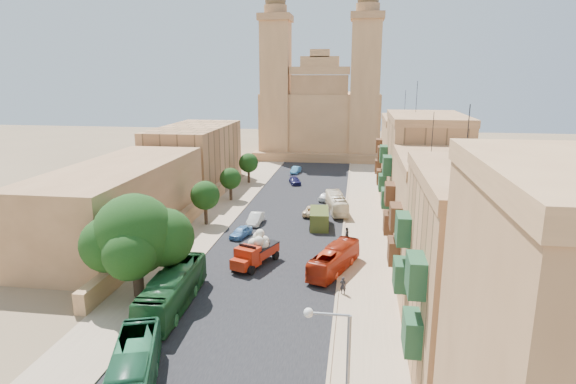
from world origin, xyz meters
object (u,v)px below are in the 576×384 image
(street_tree_d, at_px, (249,163))
(bus_red_east, at_px, (334,259))
(street_tree_c, at_px, (230,179))
(car_dkblue, at_px, (295,181))
(red_truck, at_px, (255,250))
(pedestrian_a, at_px, (343,286))
(car_blue_b, at_px, (296,170))
(bus_cream_east, at_px, (337,203))
(car_blue_a, at_px, (241,232))
(ficus_tree, at_px, (136,237))
(olive_pickup, at_px, (319,219))
(church, at_px, (321,114))
(street_tree_b, at_px, (205,196))
(streetlamp, at_px, (337,372))
(car_white_a, at_px, (256,219))
(car_white_b, at_px, (326,196))
(pedestrian_c, at_px, (347,236))
(bus_green_south, at_px, (132,377))
(street_tree_a, at_px, (168,233))
(car_cream, at_px, (313,210))
(bus_green_north, at_px, (173,290))

(street_tree_d, xyz_separation_m, bus_red_east, (16.50, -36.49, -2.23))
(street_tree_c, bearing_deg, car_dkblue, 56.15)
(street_tree_d, height_order, car_dkblue, street_tree_d)
(red_truck, bearing_deg, pedestrian_a, -30.74)
(street_tree_d, relative_size, car_blue_b, 1.36)
(bus_cream_east, relative_size, car_blue_a, 2.39)
(bus_cream_east, bearing_deg, ficus_tree, 50.70)
(olive_pickup, xyz_separation_m, pedestrian_a, (3.50, -18.17, -0.27))
(church, distance_m, street_tree_b, 55.83)
(street_tree_c, xyz_separation_m, red_truck, (8.80, -24.03, -1.73))
(car_blue_b, distance_m, pedestrian_a, 51.46)
(streetlamp, distance_m, bus_red_east, 23.88)
(ficus_tree, bearing_deg, car_white_a, 75.40)
(car_white_b, relative_size, pedestrian_c, 1.86)
(car_white_a, bearing_deg, street_tree_d, 106.62)
(bus_cream_east, xyz_separation_m, car_blue_a, (-10.35, -12.15, -0.59))
(bus_green_south, bearing_deg, car_dkblue, 70.23)
(street_tree_a, height_order, streetlamp, streetlamp)
(car_blue_a, bearing_deg, car_cream, 70.14)
(red_truck, distance_m, car_cream, 18.42)
(bus_green_north, relative_size, bus_red_east, 1.27)
(car_dkblue, bearing_deg, bus_green_south, -108.59)
(red_truck, relative_size, car_blue_a, 1.72)
(church, height_order, street_tree_b, church)
(car_blue_a, height_order, car_white_b, car_white_b)
(olive_pickup, bearing_deg, car_blue_a, -149.14)
(church, xyz_separation_m, bus_green_north, (-5.87, -76.22, -8.00))
(street_tree_d, distance_m, olive_pickup, 27.06)
(ficus_tree, distance_m, street_tree_b, 20.06)
(street_tree_d, height_order, car_blue_a, street_tree_d)
(streetlamp, bearing_deg, bus_red_east, 92.98)
(car_cream, xyz_separation_m, pedestrian_a, (4.76, -23.15, 0.14))
(bus_red_east, distance_m, bus_cream_east, 20.50)
(car_blue_a, distance_m, pedestrian_a, 17.78)
(bus_cream_east, bearing_deg, pedestrian_c, 86.81)
(church, bearing_deg, car_cream, -86.78)
(olive_pickup, relative_size, car_blue_a, 1.47)
(bus_cream_east, distance_m, pedestrian_c, 12.99)
(church, xyz_separation_m, car_white_b, (3.96, -40.93, -8.89))
(church, relative_size, olive_pickup, 6.88)
(street_tree_d, height_order, bus_green_north, street_tree_d)
(church, height_order, street_tree_d, church)
(street_tree_a, xyz_separation_m, streetlamp, (17.72, -24.00, 2.38))
(car_dkblue, bearing_deg, olive_pickup, -91.93)
(bus_green_north, xyz_separation_m, car_blue_a, (1.30, 17.45, -0.90))
(bus_cream_east, distance_m, pedestrian_a, 25.27)
(bus_cream_east, bearing_deg, car_dkblue, -74.79)
(streetlamp, bearing_deg, church, 94.87)
(bus_green_south, relative_size, bus_green_north, 0.92)
(church, relative_size, car_cream, 8.08)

